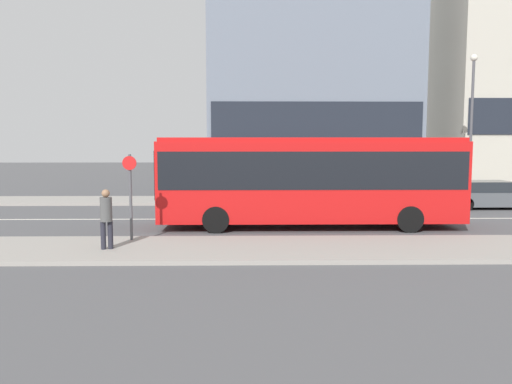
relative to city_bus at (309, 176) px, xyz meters
The scene contains 10 objects.
ground_plane 3.74m from the city_bus, 138.65° to the left, with size 120.00×120.00×0.00m, color #4F4F51.
sidewalk_near 5.14m from the city_bus, 119.99° to the right, with size 44.00×3.50×0.13m.
sidewalk_far 8.89m from the city_bus, 105.98° to the left, with size 44.00×3.50×0.13m.
lane_centerline 3.73m from the city_bus, 138.65° to the left, with size 41.80×0.16×0.01m.
apartment_block_left_tower 16.48m from the city_bus, 82.93° to the left, with size 13.34×7.04×16.63m.
city_bus is the anchor object (origin of this frame).
parked_car_0 10.93m from the city_bus, 30.04° to the left, with size 4.27×1.83×1.33m.
pedestrian_near_stop 7.82m from the city_bus, 145.59° to the right, with size 0.34×0.34×1.74m.
bus_stop_sign 6.75m from the city_bus, 153.18° to the right, with size 0.44×0.12×2.72m.
street_lamp 12.07m from the city_bus, 37.70° to the left, with size 0.36×0.36×7.59m.
Camera 1 is at (0.08, -20.83, 3.22)m, focal length 35.00 mm.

